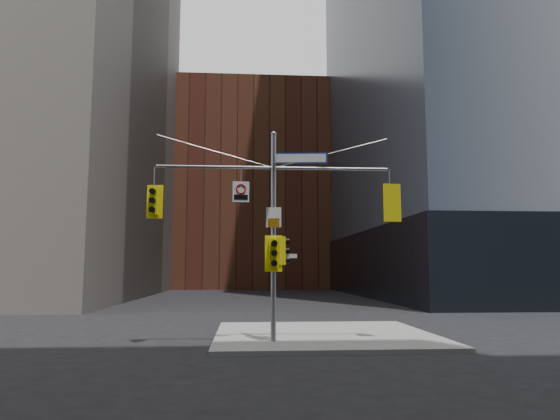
{
  "coord_description": "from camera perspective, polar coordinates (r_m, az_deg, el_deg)",
  "views": [
    {
      "loc": [
        -0.96,
        -14.9,
        2.51
      ],
      "look_at": [
        0.22,
        2.0,
        4.53
      ],
      "focal_mm": 32.0,
      "sensor_mm": 36.0,
      "label": 1
    }
  ],
  "objects": [
    {
      "name": "regulatory_sign_arm",
      "position": [
        17.08,
        -4.49,
        2.17
      ],
      "size": [
        0.57,
        0.11,
        0.71
      ],
      "rotation": [
        0.0,
        0.0,
        0.11
      ],
      "color": "silver",
      "rests_on": "ground"
    },
    {
      "name": "brick_midrise",
      "position": [
        73.81,
        -3.21,
        2.16
      ],
      "size": [
        26.0,
        20.0,
        28.0
      ],
      "primitive_type": "cube",
      "color": "brown",
      "rests_on": "ground"
    },
    {
      "name": "traffic_light_west_arm",
      "position": [
        17.34,
        -14.24,
        0.99
      ],
      "size": [
        0.55,
        0.45,
        1.15
      ],
      "rotation": [
        0.0,
        0.0,
        -0.08
      ],
      "color": "yellow",
      "rests_on": "ground"
    },
    {
      "name": "traffic_light_pole_side",
      "position": [
        16.97,
        0.32,
        -4.67
      ],
      "size": [
        0.39,
        0.33,
        0.96
      ],
      "rotation": [
        0.0,
        0.0,
        1.7
      ],
      "color": "yellow",
      "rests_on": "ground"
    },
    {
      "name": "street_blade_ns",
      "position": [
        17.38,
        -0.85,
        -5.99
      ],
      "size": [
        0.11,
        0.71,
        0.14
      ],
      "rotation": [
        0.0,
        0.0,
        0.12
      ],
      "color": "#145926",
      "rests_on": "ground"
    },
    {
      "name": "ground",
      "position": [
        15.14,
        -0.33,
        -16.35
      ],
      "size": [
        160.0,
        160.0,
        0.0
      ],
      "primitive_type": "plane",
      "color": "black",
      "rests_on": "ground"
    },
    {
      "name": "traffic_light_pole_front",
      "position": [
        16.66,
        -0.71,
        -4.98
      ],
      "size": [
        0.58,
        0.45,
        1.22
      ],
      "rotation": [
        0.0,
        0.0,
        0.01
      ],
      "color": "yellow",
      "rests_on": "ground"
    },
    {
      "name": "signal_assembly",
      "position": [
        17.03,
        -0.75,
        -0.38
      ],
      "size": [
        8.0,
        0.8,
        7.3
      ],
      "color": "gray",
      "rests_on": "ground"
    },
    {
      "name": "street_blade_ew",
      "position": [
        16.97,
        0.76,
        -5.27
      ],
      "size": [
        0.71,
        0.07,
        0.14
      ],
      "rotation": [
        0.0,
        0.0,
        -0.06
      ],
      "color": "silver",
      "rests_on": "ground"
    },
    {
      "name": "street_sign_blade",
      "position": [
        17.43,
        2.23,
        5.92
      ],
      "size": [
        1.94,
        0.22,
        0.38
      ],
      "rotation": [
        0.0,
        0.0,
        -0.09
      ],
      "color": "#10379B",
      "rests_on": "ground"
    },
    {
      "name": "regulatory_sign_pole",
      "position": [
        16.9,
        -0.73,
        -0.91
      ],
      "size": [
        0.52,
        0.08,
        0.68
      ],
      "rotation": [
        0.0,
        0.0,
        -0.09
      ],
      "color": "silver",
      "rests_on": "ground"
    },
    {
      "name": "sidewalk_corner",
      "position": [
        19.29,
        5.0,
        -14.04
      ],
      "size": [
        8.0,
        8.0,
        0.15
      ],
      "primitive_type": "cube",
      "color": "gray",
      "rests_on": "ground"
    },
    {
      "name": "traffic_light_east_arm",
      "position": [
        17.78,
        12.48,
        0.75
      ],
      "size": [
        0.63,
        0.53,
        1.32
      ],
      "rotation": [
        0.0,
        0.0,
        3.25
      ],
      "color": "yellow",
      "rests_on": "ground"
    },
    {
      "name": "podium_ne",
      "position": [
        55.12,
        27.83,
        -5.52
      ],
      "size": [
        36.4,
        36.4,
        6.0
      ],
      "primitive_type": "cube",
      "color": "black",
      "rests_on": "ground"
    }
  ]
}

